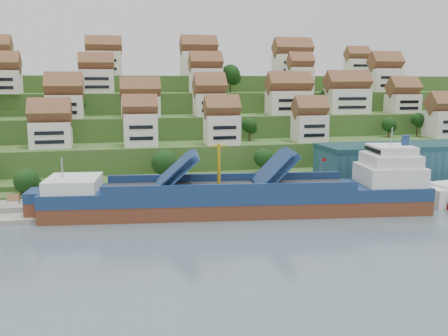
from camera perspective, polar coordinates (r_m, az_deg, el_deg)
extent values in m
plane|color=slate|center=(112.00, 4.52, -5.12)|extent=(300.00, 300.00, 0.00)
cube|color=gray|center=(132.31, 10.88, -2.45)|extent=(180.00, 14.00, 2.20)
cube|color=#2D4C1E|center=(193.86, -3.06, 1.87)|extent=(260.00, 128.00, 4.00)
cube|color=#2D4C1E|center=(198.30, -3.31, 3.07)|extent=(260.00, 118.00, 11.00)
cube|color=#2D4C1E|center=(205.77, -3.70, 4.29)|extent=(260.00, 102.00, 18.00)
cube|color=#2D4C1E|center=(213.34, -4.05, 5.42)|extent=(260.00, 86.00, 25.00)
cube|color=#2D4C1E|center=(222.01, -4.42, 6.37)|extent=(260.00, 68.00, 31.00)
cube|color=silver|center=(145.18, -19.16, 3.63)|extent=(10.77, 8.57, 7.01)
cube|color=silver|center=(141.73, -9.53, 4.31)|extent=(9.17, 7.03, 9.07)
cube|color=silver|center=(143.32, -0.25, 4.37)|extent=(9.47, 7.62, 8.39)
cube|color=silver|center=(153.51, 9.74, 4.51)|extent=(9.35, 7.73, 7.90)
cube|color=silver|center=(178.00, 24.15, 4.61)|extent=(13.18, 8.31, 8.55)
cube|color=silver|center=(158.47, -17.71, 6.70)|extent=(10.55, 8.98, 6.90)
cube|color=silver|center=(158.27, -9.52, 6.92)|extent=(11.74, 7.90, 6.30)
cube|color=silver|center=(160.34, -1.64, 7.23)|extent=(9.57, 8.56, 7.10)
cube|color=silver|center=(169.06, 7.41, 7.41)|extent=(14.17, 8.36, 7.82)
cube|color=silver|center=(178.15, 13.86, 7.42)|extent=(14.51, 8.18, 8.42)
cube|color=silver|center=(187.69, 19.73, 6.95)|extent=(10.09, 8.04, 6.48)
cube|color=silver|center=(173.12, -23.95, 8.94)|extent=(10.55, 7.86, 7.30)
cube|color=silver|center=(172.40, -14.31, 9.55)|extent=(10.93, 7.30, 7.77)
cube|color=silver|center=(176.77, -2.10, 9.94)|extent=(10.80, 7.79, 8.33)
cube|color=silver|center=(186.19, 8.68, 9.93)|extent=(8.55, 7.14, 8.97)
cube|color=silver|center=(202.09, 17.87, 9.52)|extent=(11.50, 8.47, 8.70)
cube|color=silver|center=(192.79, -13.53, 11.52)|extent=(12.50, 7.51, 8.79)
cube|color=silver|center=(193.52, -2.90, 11.79)|extent=(13.20, 8.15, 8.95)
cube|color=silver|center=(204.03, 7.82, 11.54)|extent=(14.59, 8.73, 8.39)
cube|color=silver|center=(221.10, 14.94, 11.00)|extent=(9.46, 7.05, 7.16)
ellipsoid|color=#163A13|center=(137.10, 4.54, 1.18)|extent=(5.27, 5.27, 5.27)
ellipsoid|color=#163A13|center=(131.86, -6.84, 0.65)|extent=(6.84, 6.84, 6.84)
ellipsoid|color=#163A13|center=(171.59, 18.35, 4.75)|extent=(4.71, 4.71, 4.71)
ellipsoid|color=#163A13|center=(177.03, 21.25, 5.21)|extent=(4.37, 4.37, 4.37)
ellipsoid|color=#163A13|center=(153.18, 2.93, 4.90)|extent=(4.56, 4.56, 4.56)
ellipsoid|color=#163A13|center=(178.93, 11.56, 8.11)|extent=(4.42, 4.42, 4.42)
ellipsoid|color=#163A13|center=(163.69, -19.12, 6.79)|extent=(6.45, 6.45, 6.45)
ellipsoid|color=#163A13|center=(161.65, -16.79, 7.30)|extent=(6.07, 6.07, 6.07)
ellipsoid|color=#163A13|center=(181.50, 0.73, 10.68)|extent=(6.93, 6.93, 6.93)
ellipsoid|color=#163A13|center=(191.80, 8.22, 10.25)|extent=(4.43, 4.43, 4.43)
ellipsoid|color=#163A13|center=(191.14, 9.33, 9.56)|extent=(5.07, 5.07, 5.07)
ellipsoid|color=#163A13|center=(125.92, -21.64, -1.40)|extent=(5.86, 5.86, 5.86)
ellipsoid|color=#163A13|center=(124.68, -15.59, -1.55)|extent=(4.53, 4.53, 4.53)
cube|color=#224A5C|center=(148.55, 22.03, 0.74)|extent=(60.00, 15.00, 10.00)
cylinder|color=gray|center=(126.03, 11.03, -0.70)|extent=(0.16, 0.16, 8.00)
cube|color=maroon|center=(125.68, 11.33, 0.93)|extent=(1.20, 0.05, 0.80)
cube|color=white|center=(119.73, -22.87, -3.86)|extent=(2.40, 2.20, 2.20)
cube|color=brown|center=(111.27, 1.64, -4.66)|extent=(85.05, 23.81, 5.39)
cube|color=navy|center=(110.41, 1.65, -2.83)|extent=(85.07, 23.94, 2.80)
cube|color=silver|center=(111.34, -16.84, -1.74)|extent=(12.29, 13.59, 2.80)
cube|color=#262628|center=(109.88, 0.54, -2.15)|extent=(54.87, 17.94, 0.32)
cube|color=navy|center=(108.62, -5.70, -0.37)|extent=(9.56, 12.85, 7.45)
cube|color=navy|center=(110.58, 5.55, -0.18)|extent=(9.16, 12.80, 7.88)
cylinder|color=gold|center=(108.79, -0.59, 0.28)|extent=(0.85, 0.85, 9.70)
cube|color=silver|center=(118.89, 18.40, -0.73)|extent=(14.43, 13.87, 4.31)
cube|color=silver|center=(118.34, 18.49, 0.91)|extent=(12.12, 12.31, 2.69)
cube|color=silver|center=(118.02, 18.55, 2.00)|extent=(9.82, 10.75, 1.94)
cylinder|color=navy|center=(119.13, 20.03, 2.98)|extent=(1.94, 1.94, 2.37)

